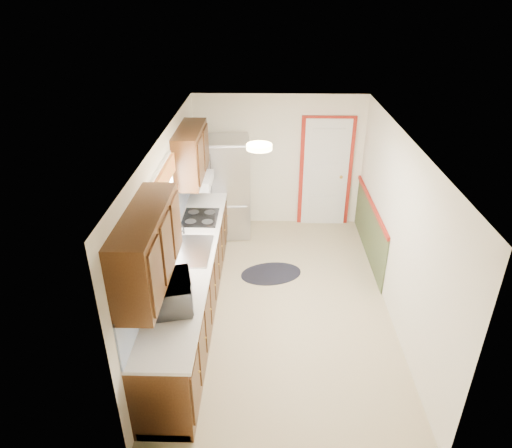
{
  "coord_description": "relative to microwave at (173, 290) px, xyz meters",
  "views": [
    {
      "loc": [
        -0.21,
        -5.26,
        4.02
      ],
      "look_at": [
        -0.35,
        0.18,
        1.15
      ],
      "focal_mm": 32.0,
      "sensor_mm": 36.0,
      "label": 1
    }
  ],
  "objects": [
    {
      "name": "back_wall_trim",
      "position": [
        2.19,
        3.53,
        -0.25
      ],
      "size": [
        1.12,
        2.3,
        2.08
      ],
      "color": "maroon",
      "rests_on": "ground"
    },
    {
      "name": "room_shell",
      "position": [
        1.2,
        1.32,
        0.06
      ],
      "size": [
        3.2,
        5.2,
        2.52
      ],
      "color": "tan",
      "rests_on": "ground"
    },
    {
      "name": "rug",
      "position": [
        1.08,
        2.01,
        -1.13
      ],
      "size": [
        1.07,
        0.83,
        0.01
      ],
      "primitive_type": "ellipsoid",
      "rotation": [
        0.0,
        0.0,
        0.25
      ],
      "color": "black",
      "rests_on": "ground"
    },
    {
      "name": "microwave",
      "position": [
        0.0,
        0.0,
        0.0
      ],
      "size": [
        0.45,
        0.64,
        0.39
      ],
      "primitive_type": "imported",
      "rotation": [
        0.0,
        0.0,
        1.82
      ],
      "color": "white",
      "rests_on": "kitchen_run"
    },
    {
      "name": "kitchen_run",
      "position": [
        -0.04,
        1.03,
        -0.33
      ],
      "size": [
        0.63,
        4.0,
        2.2
      ],
      "color": "#3E210E",
      "rests_on": "ground"
    },
    {
      "name": "ceiling_fixture",
      "position": [
        0.9,
        1.12,
        1.22
      ],
      "size": [
        0.3,
        0.3,
        0.06
      ],
      "primitive_type": "cylinder",
      "color": "#FFD88C",
      "rests_on": "room_shell"
    },
    {
      "name": "cooktop",
      "position": [
        0.01,
        2.07,
        -0.19
      ],
      "size": [
        0.51,
        0.62,
        0.02
      ],
      "primitive_type": "cube",
      "color": "black",
      "rests_on": "kitchen_run"
    },
    {
      "name": "refrigerator",
      "position": [
        0.32,
        3.37,
        -0.26
      ],
      "size": [
        0.79,
        0.77,
        1.76
      ],
      "rotation": [
        0.0,
        0.0,
        0.09
      ],
      "color": "#B7B7BC",
      "rests_on": "ground"
    }
  ]
}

